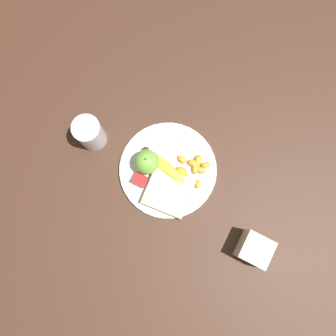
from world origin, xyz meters
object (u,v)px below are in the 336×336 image
Objects in this scene: plate at (168,170)px; apple at (147,162)px; condiment_caddy at (254,249)px; fork at (168,170)px; bread_slice at (169,192)px; banana at (164,165)px; juice_glass at (90,134)px; jam_packet at (140,180)px.

apple is (0.06, 0.01, 0.04)m from plate.
plate is at bearing -16.62° from condiment_caddy.
bread_slice is at bearing 21.24° from fork.
plate is 0.07m from bread_slice.
bread_slice is 0.06m from fork.
banana is 0.07m from bread_slice.
bread_slice is 0.69× the size of fork.
banana is at bearing -175.14° from juice_glass.
bread_slice is (-0.03, 0.06, 0.02)m from plate.
apple reaches higher than plate.
apple is at bearing -11.90° from condiment_caddy.
plate is at bearing 165.41° from banana.
apple is at bearing -87.23° from fork.
condiment_caddy is (-0.27, 0.03, 0.01)m from bread_slice.
fork is at bearing -61.12° from bread_slice.
jam_packet reaches higher than fork.
jam_packet is at bearing 95.58° from apple.
plate is 3.59× the size of condiment_caddy.
banana reaches higher than plate.
bread_slice is (-0.26, 0.04, -0.03)m from juice_glass.
apple is at bearing 13.63° from plate.
condiment_caddy is at bearing 163.38° from plate.
fork is at bearing 155.58° from banana.
banana reaches higher than fork.
juice_glass is 2.70× the size of jam_packet.
banana is 3.94× the size of jam_packet.
jam_packet is at bearing -49.36° from fork.
jam_packet is (0.08, 0.01, -0.00)m from bread_slice.
jam_packet is (0.05, 0.06, 0.01)m from fork.
plate is 0.08m from jam_packet.
jam_packet is at bearing 164.71° from juice_glass.
banana is 0.08m from jam_packet.
jam_packet is (-0.18, 0.05, -0.03)m from juice_glass.
juice_glass reaches higher than fork.
juice_glass is at bearing -8.96° from bread_slice.
juice_glass reaches higher than condiment_caddy.
fork is (-0.23, -0.01, -0.04)m from juice_glass.
juice_glass is at bearing 4.86° from banana.
banana is at bearing -120.68° from jam_packet.
fork is 0.31m from condiment_caddy.
apple is 0.36m from condiment_caddy.
bread_slice and jam_packet have the same top height.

